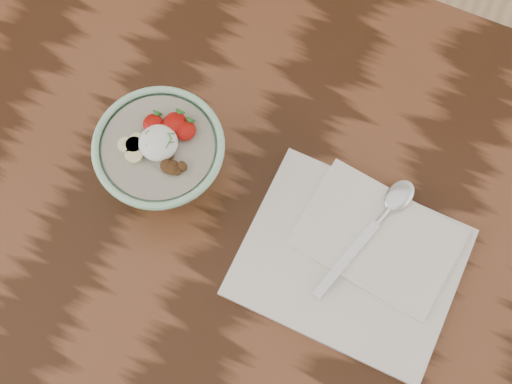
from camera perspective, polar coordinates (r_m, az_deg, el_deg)
table at (r=108.71cm, az=-10.64°, el=-0.44°), size 160.00×90.00×75.00cm
breakfast_bowl at (r=93.75cm, az=-7.55°, el=2.84°), size 16.88×16.88×11.42cm
napkin at (r=94.84cm, az=7.98°, el=-5.17°), size 28.26×23.97×1.71cm
spoon at (r=95.72cm, az=10.39°, el=-1.53°), size 8.07×20.15×1.07cm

